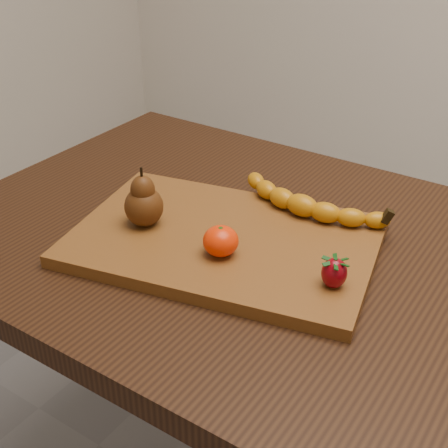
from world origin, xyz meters
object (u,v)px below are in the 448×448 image
Objects in this scene: table at (254,290)px; mandarin at (221,241)px; cutting_board at (224,241)px; pear at (143,197)px.

mandarin is at bearing -92.49° from table.
cutting_board is 8.72× the size of mandarin.
pear reaches higher than mandarin.
pear is at bearing 177.46° from mandarin.
pear reaches higher than table.
mandarin is at bearing -73.87° from cutting_board.
table is 0.17m from mandarin.
cutting_board is 4.77× the size of pear.
cutting_board is at bearing 17.50° from pear.
mandarin is (-0.00, -0.09, 0.14)m from table.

